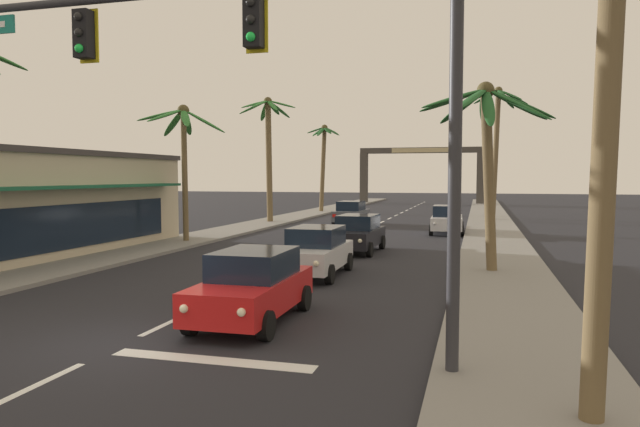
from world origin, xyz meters
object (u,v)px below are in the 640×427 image
traffic_signal_mast (266,65)px  palm_left_third (268,138)px  palm_right_farthest (497,129)px  palm_left_second (184,137)px  palm_left_farthest (323,153)px  sedan_lead_at_stop_bar (253,286)px  sedan_fifth_in_queue (358,233)px  sedan_parked_nearest_kerb (447,219)px  sedan_oncoming_far (351,213)px  palm_right_second (486,130)px  town_gateway_arch (421,167)px  sedan_third_in_queue (316,251)px

traffic_signal_mast → palm_left_third: 31.88m
palm_left_third → palm_right_farthest: palm_right_farthest is taller
palm_left_second → palm_left_farthest: 26.21m
sedan_lead_at_stop_bar → palm_left_second: 17.50m
sedan_lead_at_stop_bar → sedan_fifth_in_queue: bearing=90.6°
sedan_fifth_in_queue → sedan_parked_nearest_kerb: size_ratio=1.00×
sedan_parked_nearest_kerb → palm_right_farthest: bearing=74.7°
sedan_oncoming_far → palm_right_second: bearing=-64.9°
palm_left_third → palm_right_second: palm_left_third is taller
town_gateway_arch → sedan_parked_nearest_kerb: bearing=-82.2°
sedan_fifth_in_queue → palm_left_third: 17.90m
sedan_third_in_queue → palm_left_third: palm_left_third is taller
sedan_parked_nearest_kerb → town_gateway_arch: town_gateway_arch is taller
palm_right_second → palm_right_farthest: size_ratio=0.66×
traffic_signal_mast → palm_left_third: size_ratio=1.19×
traffic_signal_mast → sedan_parked_nearest_kerb: (1.91, 25.40, -4.54)m
sedan_third_in_queue → town_gateway_arch: size_ratio=0.29×
traffic_signal_mast → sedan_oncoming_far: 30.72m
palm_left_farthest → sedan_fifth_in_queue: bearing=-72.0°
palm_left_farthest → palm_right_second: bearing=-65.8°
sedan_oncoming_far → town_gateway_arch: 33.03m
sedan_lead_at_stop_bar → sedan_parked_nearest_kerb: 22.91m
traffic_signal_mast → town_gateway_arch: 62.85m
sedan_oncoming_far → sedan_parked_nearest_kerb: 8.22m
sedan_oncoming_far → sedan_parked_nearest_kerb: same height
palm_right_farthest → town_gateway_arch: (-8.18, 26.31, -2.51)m
sedan_fifth_in_queue → palm_left_second: (-9.22, 1.10, 4.54)m
traffic_signal_mast → sedan_oncoming_far: traffic_signal_mast is taller
sedan_third_in_queue → sedan_oncoming_far: 21.02m
palm_left_farthest → sedan_oncoming_far: bearing=-67.1°
sedan_parked_nearest_kerb → palm_left_second: size_ratio=0.64×
sedan_oncoming_far → palm_right_farthest: 13.31m
sedan_fifth_in_queue → palm_left_second: size_ratio=0.64×
sedan_lead_at_stop_bar → palm_right_second: size_ratio=0.67×
sedan_third_in_queue → palm_left_third: 23.32m
palm_right_farthest → town_gateway_arch: 27.66m
sedan_lead_at_stop_bar → sedan_third_in_queue: size_ratio=1.00×
traffic_signal_mast → sedan_third_in_queue: 10.41m
palm_left_second → town_gateway_arch: size_ratio=0.46×
palm_left_second → palm_left_farthest: (0.34, 26.21, 0.23)m
traffic_signal_mast → palm_left_second: bearing=122.6°
sedan_fifth_in_queue → sedan_lead_at_stop_bar: bearing=-89.4°
traffic_signal_mast → palm_right_second: size_ratio=1.62×
palm_right_second → town_gateway_arch: (-7.16, 51.64, -0.48)m
sedan_third_in_queue → sedan_oncoming_far: (-3.23, 20.77, 0.00)m
sedan_lead_at_stop_bar → palm_left_farthest: size_ratio=0.54×
sedan_fifth_in_queue → sedan_oncoming_far: size_ratio=1.00×
sedan_lead_at_stop_bar → palm_right_farthest: 34.87m
traffic_signal_mast → palm_right_farthest: size_ratio=1.06×
palm_left_farthest → town_gateway_arch: palm_left_farthest is taller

